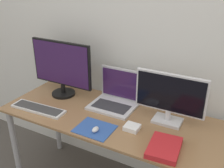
{
  "coord_description": "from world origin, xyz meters",
  "views": [
    {
      "loc": [
        0.76,
        -1.08,
        1.7
      ],
      "look_at": [
        -0.01,
        0.36,
        0.96
      ],
      "focal_mm": 42.0,
      "sensor_mm": 36.0,
      "label": 1
    }
  ],
  "objects_px": {
    "book": "(164,148)",
    "power_brick": "(132,127)",
    "laptop": "(116,97)",
    "keyboard": "(38,109)",
    "monitor_left": "(62,67)",
    "monitor_right": "(170,97)",
    "mouse": "(95,129)"
  },
  "relations": [
    {
      "from": "monitor_left",
      "to": "mouse",
      "type": "height_order",
      "value": "monitor_left"
    },
    {
      "from": "mouse",
      "to": "book",
      "type": "bearing_deg",
      "value": 4.61
    },
    {
      "from": "monitor_left",
      "to": "monitor_right",
      "type": "height_order",
      "value": "monitor_left"
    },
    {
      "from": "monitor_left",
      "to": "power_brick",
      "type": "height_order",
      "value": "monitor_left"
    },
    {
      "from": "mouse",
      "to": "monitor_left",
      "type": "bearing_deg",
      "value": 146.82
    },
    {
      "from": "book",
      "to": "power_brick",
      "type": "bearing_deg",
      "value": 157.57
    },
    {
      "from": "keyboard",
      "to": "mouse",
      "type": "height_order",
      "value": "mouse"
    },
    {
      "from": "laptop",
      "to": "keyboard",
      "type": "xyz_separation_m",
      "value": [
        -0.46,
        -0.34,
        -0.06
      ]
    },
    {
      "from": "monitor_left",
      "to": "laptop",
      "type": "bearing_deg",
      "value": 6.39
    },
    {
      "from": "laptop",
      "to": "keyboard",
      "type": "relative_size",
      "value": 0.77
    },
    {
      "from": "monitor_left",
      "to": "power_brick",
      "type": "xyz_separation_m",
      "value": [
        0.7,
        -0.2,
        -0.22
      ]
    },
    {
      "from": "monitor_right",
      "to": "mouse",
      "type": "relative_size",
      "value": 7.96
    },
    {
      "from": "power_brick",
      "to": "laptop",
      "type": "bearing_deg",
      "value": 135.05
    },
    {
      "from": "monitor_left",
      "to": "mouse",
      "type": "relative_size",
      "value": 9.1
    },
    {
      "from": "monitor_left",
      "to": "book",
      "type": "bearing_deg",
      "value": -17.41
    },
    {
      "from": "book",
      "to": "power_brick",
      "type": "xyz_separation_m",
      "value": [
        -0.25,
        0.1,
        -0.0
      ]
    },
    {
      "from": "laptop",
      "to": "book",
      "type": "xyz_separation_m",
      "value": [
        0.5,
        -0.35,
        -0.05
      ]
    },
    {
      "from": "laptop",
      "to": "book",
      "type": "distance_m",
      "value": 0.61
    },
    {
      "from": "keyboard",
      "to": "mouse",
      "type": "bearing_deg",
      "value": -4.74
    },
    {
      "from": "monitor_right",
      "to": "keyboard",
      "type": "bearing_deg",
      "value": -161.83
    },
    {
      "from": "monitor_right",
      "to": "keyboard",
      "type": "height_order",
      "value": "monitor_right"
    },
    {
      "from": "monitor_left",
      "to": "power_brick",
      "type": "distance_m",
      "value": 0.76
    },
    {
      "from": "book",
      "to": "power_brick",
      "type": "distance_m",
      "value": 0.27
    },
    {
      "from": "monitor_right",
      "to": "book",
      "type": "distance_m",
      "value": 0.35
    },
    {
      "from": "book",
      "to": "power_brick",
      "type": "relative_size",
      "value": 2.64
    },
    {
      "from": "mouse",
      "to": "keyboard",
      "type": "bearing_deg",
      "value": 175.26
    },
    {
      "from": "keyboard",
      "to": "mouse",
      "type": "distance_m",
      "value": 0.52
    },
    {
      "from": "monitor_left",
      "to": "monitor_right",
      "type": "relative_size",
      "value": 1.14
    },
    {
      "from": "monitor_left",
      "to": "mouse",
      "type": "distance_m",
      "value": 0.65
    },
    {
      "from": "laptop",
      "to": "monitor_right",
      "type": "bearing_deg",
      "value": -6.89
    },
    {
      "from": "mouse",
      "to": "power_brick",
      "type": "bearing_deg",
      "value": 35.8
    },
    {
      "from": "monitor_left",
      "to": "keyboard",
      "type": "height_order",
      "value": "monitor_left"
    }
  ]
}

